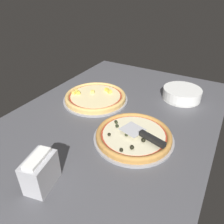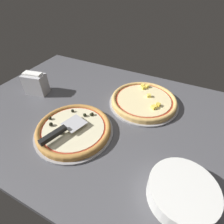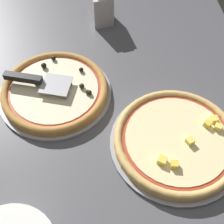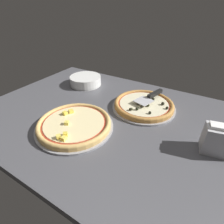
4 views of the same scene
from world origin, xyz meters
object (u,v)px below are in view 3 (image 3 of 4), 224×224
pizza_front (55,90)px  serving_spatula (31,79)px  napkin_holder (101,5)px  pizza_back (177,140)px

pizza_front → serving_spatula: bearing=-106.7°
pizza_front → serving_spatula: (-2.03, -6.74, 3.22)cm
pizza_front → napkin_holder: (-37.60, 16.94, 3.82)cm
pizza_front → serving_spatula: 7.74cm
pizza_front → napkin_holder: bearing=155.8°
pizza_back → serving_spatula: 46.78cm
pizza_back → serving_spatula: bearing=-119.8°
pizza_back → pizza_front: bearing=-122.1°
serving_spatula → pizza_front: bearing=73.3°
pizza_back → napkin_holder: bearing=-164.0°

